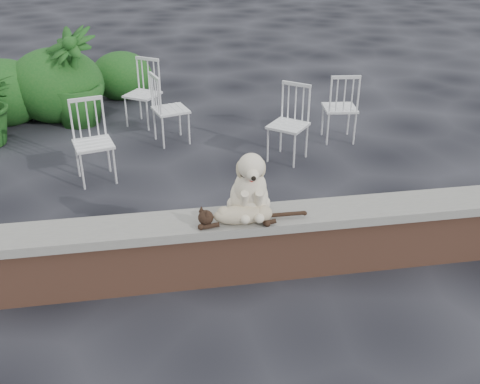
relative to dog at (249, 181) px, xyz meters
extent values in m
plane|color=black|center=(0.04, -0.05, -0.88)|extent=(60.00, 60.00, 0.00)
cube|color=brown|center=(0.04, -0.05, -0.63)|extent=(6.00, 0.30, 0.50)
cube|color=slate|center=(0.04, -0.05, -0.34)|extent=(6.20, 0.40, 0.08)
imported|color=#154917|center=(-1.78, 4.00, -0.19)|extent=(1.08, 1.08, 1.37)
ellipsoid|color=#154917|center=(-2.85, 4.27, -0.44)|extent=(1.22, 1.12, 0.97)
ellipsoid|color=#154917|center=(-2.10, 4.33, -0.39)|extent=(1.38, 1.27, 1.09)
ellipsoid|color=#154917|center=(-1.19, 5.18, -0.52)|extent=(1.00, 0.92, 0.79)
camera|label=1|loc=(-0.71, -3.82, 1.94)|focal=40.57mm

